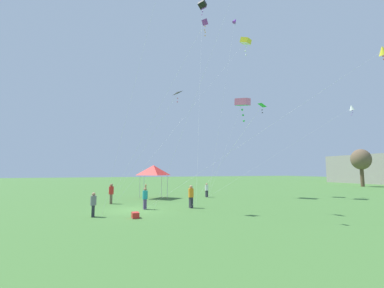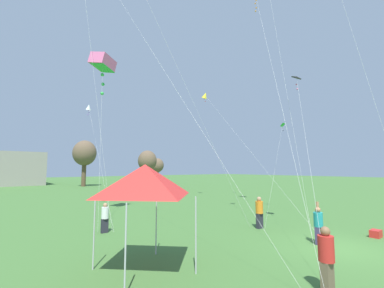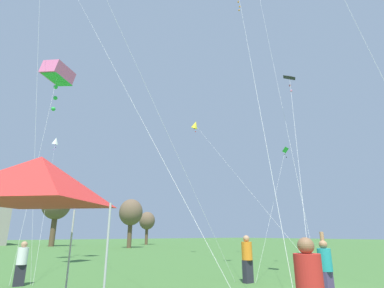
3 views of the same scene
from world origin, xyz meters
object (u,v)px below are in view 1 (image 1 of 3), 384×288
(festival_tent, at_px, (153,170))
(kite_purple_diamond_4, at_px, (235,21))
(kite_yellow_diamond_6, at_px, (382,51))
(kite_pink_box_5, at_px, (243,102))
(person_white_shirt, at_px, (207,190))
(kite_yellow_box_8, at_px, (246,42))
(kite_black_delta_0, at_px, (176,94))
(person_red_shirt, at_px, (111,193))
(person_orange_shirt, at_px, (191,196))
(kite_black_box_3, at_px, (202,5))
(kite_purple_delta_9, at_px, (203,27))
(person_grey_shirt, at_px, (93,204))
(kite_green_delta_10, at_px, (260,109))
(person_teal_shirt, at_px, (145,197))
(kite_white_diamond_2, at_px, (351,108))
(cooler_box, at_px, (135,215))

(festival_tent, relative_size, kite_purple_diamond_4, 0.15)
(kite_yellow_diamond_6, bearing_deg, kite_pink_box_5, -164.36)
(person_white_shirt, xyz_separation_m, kite_yellow_box_8, (0.88, 5.19, 18.67))
(kite_black_delta_0, xyz_separation_m, kite_yellow_diamond_6, (6.02, 14.90, 3.39))
(person_red_shirt, relative_size, person_white_shirt, 1.14)
(festival_tent, bearing_deg, person_orange_shirt, 8.97)
(person_orange_shirt, height_order, kite_black_box_3, kite_black_box_3)
(festival_tent, height_order, kite_pink_box_5, kite_pink_box_5)
(kite_yellow_diamond_6, bearing_deg, kite_purple_delta_9, -117.68)
(person_orange_shirt, bearing_deg, kite_yellow_box_8, 17.25)
(kite_black_box_3, relative_size, kite_purple_delta_9, 1.72)
(person_grey_shirt, relative_size, kite_green_delta_10, 0.22)
(kite_yellow_diamond_6, xyz_separation_m, kite_green_delta_10, (-1.03, -10.78, -5.31))
(kite_black_delta_0, distance_m, kite_purple_diamond_4, 21.17)
(person_grey_shirt, xyz_separation_m, person_orange_shirt, (-1.57, 7.55, 0.13))
(person_teal_shirt, relative_size, kite_purple_diamond_4, 0.08)
(festival_tent, height_order, person_orange_shirt, festival_tent)
(person_red_shirt, height_order, kite_pink_box_5, kite_pink_box_5)
(person_orange_shirt, distance_m, person_white_shirt, 8.89)
(person_red_shirt, relative_size, kite_black_delta_0, 0.20)
(kite_white_diamond_2, distance_m, kite_black_box_3, 24.82)
(person_red_shirt, bearing_deg, kite_black_box_3, 118.20)
(kite_white_diamond_2, bearing_deg, kite_black_box_3, -116.70)
(person_orange_shirt, bearing_deg, kite_black_box_3, 45.94)
(person_grey_shirt, distance_m, kite_purple_diamond_4, 30.21)
(cooler_box, distance_m, person_teal_shirt, 3.83)
(kite_black_delta_0, relative_size, kite_yellow_box_8, 0.46)
(person_red_shirt, xyz_separation_m, kite_purple_diamond_4, (-3.59, 15.72, 22.43))
(cooler_box, height_order, person_red_shirt, person_red_shirt)
(person_grey_shirt, relative_size, kite_purple_delta_9, 0.10)
(person_white_shirt, bearing_deg, kite_pink_box_5, -113.17)
(kite_yellow_box_8, bearing_deg, kite_pink_box_5, -71.46)
(kite_black_delta_0, height_order, kite_purple_diamond_4, kite_purple_diamond_4)
(person_teal_shirt, height_order, kite_purple_diamond_4, kite_purple_diamond_4)
(person_grey_shirt, xyz_separation_m, person_white_shirt, (-9.06, 12.34, 0.01))
(kite_pink_box_5, height_order, kite_purple_delta_9, kite_purple_delta_9)
(festival_tent, relative_size, kite_black_box_3, 0.13)
(person_white_shirt, relative_size, kite_yellow_diamond_6, 0.09)
(cooler_box, bearing_deg, kite_yellow_box_8, 122.65)
(kite_purple_diamond_4, xyz_separation_m, kite_yellow_diamond_6, (16.33, 3.37, -11.07))
(person_white_shirt, height_order, kite_yellow_box_8, kite_yellow_box_8)
(cooler_box, height_order, person_grey_shirt, person_grey_shirt)
(person_orange_shirt, height_order, kite_green_delta_10, kite_green_delta_10)
(kite_black_box_3, distance_m, kite_green_delta_10, 27.10)
(person_red_shirt, height_order, kite_yellow_diamond_6, kite_yellow_diamond_6)
(festival_tent, bearing_deg, kite_pink_box_5, 78.72)
(person_white_shirt, xyz_separation_m, kite_white_diamond_2, (4.59, 18.57, 10.33))
(person_orange_shirt, relative_size, kite_pink_box_5, 0.15)
(festival_tent, relative_size, kite_green_delta_10, 0.49)
(kite_black_box_3, bearing_deg, kite_pink_box_5, 30.44)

